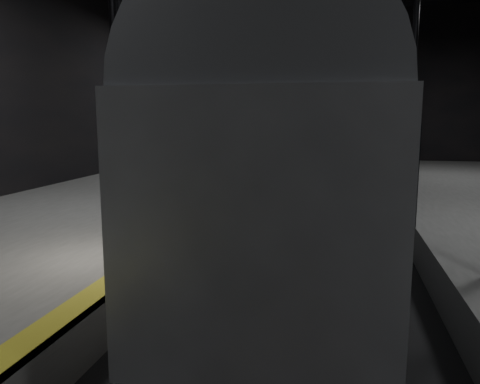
% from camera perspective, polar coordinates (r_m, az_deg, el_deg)
% --- Properties ---
extents(ground, '(44.00, 44.00, 0.00)m').
position_cam_1_polar(ground, '(14.04, 8.06, -7.72)').
color(ground, black).
rests_on(ground, ground).
extents(platform_left, '(9.00, 43.80, 1.00)m').
position_cam_1_polar(platform_left, '(16.20, -19.46, -4.06)').
color(platform_left, '#565653').
rests_on(platform_left, ground).
extents(tactile_strip, '(0.50, 43.80, 0.01)m').
position_cam_1_polar(tactile_strip, '(14.36, -4.92, -3.15)').
color(tactile_strip, olive).
rests_on(tactile_strip, platform_left).
extents(track, '(2.40, 43.00, 0.24)m').
position_cam_1_polar(track, '(14.02, 8.06, -7.46)').
color(track, '#3F3328').
rests_on(track, ground).
extents(train, '(3.21, 21.47, 5.74)m').
position_cam_1_polar(train, '(15.16, 8.78, 5.81)').
color(train, '#92959A').
rests_on(train, ground).
extents(woman, '(0.76, 0.65, 1.76)m').
position_cam_1_polar(woman, '(13.19, -10.89, -0.50)').
color(woman, '#94775A').
rests_on(woman, platform_left).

